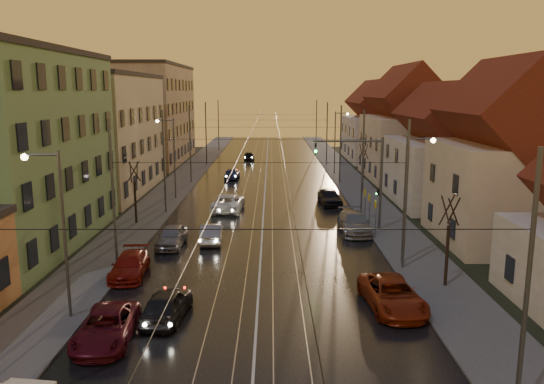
{
  "coord_description": "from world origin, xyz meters",
  "views": [
    {
      "loc": [
        0.69,
        -21.47,
        10.62
      ],
      "look_at": [
        0.74,
        20.45,
        2.56
      ],
      "focal_mm": 35.0,
      "sensor_mm": 36.0,
      "label": 1
    }
  ],
  "objects_px": {
    "street_lamp_2": "(171,150)",
    "driving_car_4": "(249,156)",
    "traffic_light_mast": "(368,172)",
    "driving_car_2": "(228,203)",
    "street_lamp_0": "(57,218)",
    "parked_right_2": "(330,197)",
    "street_lamp_3": "(337,136)",
    "parked_left_1": "(106,327)",
    "parked_right_1": "(354,223)",
    "parked_left_2": "(130,265)",
    "driving_car_3": "(232,174)",
    "driving_car_0": "(167,304)",
    "driving_car_1": "(211,233)",
    "street_lamp_1": "(410,187)",
    "parked_left_3": "(172,236)",
    "parked_right_0": "(392,295)"
  },
  "relations": [
    {
      "from": "parked_left_2",
      "to": "traffic_light_mast",
      "type": "bearing_deg",
      "value": 29.73
    },
    {
      "from": "traffic_light_mast",
      "to": "driving_car_0",
      "type": "distance_m",
      "value": 20.52
    },
    {
      "from": "driving_car_0",
      "to": "parked_left_1",
      "type": "bearing_deg",
      "value": 52.35
    },
    {
      "from": "street_lamp_2",
      "to": "driving_car_3",
      "type": "bearing_deg",
      "value": 67.84
    },
    {
      "from": "traffic_light_mast",
      "to": "driving_car_4",
      "type": "distance_m",
      "value": 43.43
    },
    {
      "from": "driving_car_3",
      "to": "parked_right_1",
      "type": "height_order",
      "value": "parked_right_1"
    },
    {
      "from": "driving_car_0",
      "to": "parked_left_1",
      "type": "relative_size",
      "value": 0.9
    },
    {
      "from": "traffic_light_mast",
      "to": "parked_right_0",
      "type": "bearing_deg",
      "value": -95.19
    },
    {
      "from": "driving_car_2",
      "to": "driving_car_4",
      "type": "relative_size",
      "value": 1.4
    },
    {
      "from": "street_lamp_2",
      "to": "driving_car_4",
      "type": "bearing_deg",
      "value": 78.0
    },
    {
      "from": "street_lamp_2",
      "to": "traffic_light_mast",
      "type": "relative_size",
      "value": 1.11
    },
    {
      "from": "street_lamp_3",
      "to": "driving_car_0",
      "type": "xyz_separation_m",
      "value": [
        -13.33,
        -44.02,
        -4.15
      ]
    },
    {
      "from": "parked_left_2",
      "to": "parked_left_3",
      "type": "xyz_separation_m",
      "value": [
        1.32,
        6.02,
        0.06
      ]
    },
    {
      "from": "street_lamp_0",
      "to": "driving_car_1",
      "type": "height_order",
      "value": "street_lamp_0"
    },
    {
      "from": "driving_car_2",
      "to": "parked_left_3",
      "type": "height_order",
      "value": "driving_car_2"
    },
    {
      "from": "street_lamp_0",
      "to": "parked_right_2",
      "type": "bearing_deg",
      "value": 58.94
    },
    {
      "from": "driving_car_0",
      "to": "driving_car_4",
      "type": "height_order",
      "value": "driving_car_0"
    },
    {
      "from": "parked_right_1",
      "to": "street_lamp_3",
      "type": "bearing_deg",
      "value": 85.46
    },
    {
      "from": "parked_left_2",
      "to": "parked_right_2",
      "type": "height_order",
      "value": "parked_right_2"
    },
    {
      "from": "driving_car_0",
      "to": "driving_car_1",
      "type": "distance_m",
      "value": 12.9
    },
    {
      "from": "street_lamp_0",
      "to": "parked_left_1",
      "type": "xyz_separation_m",
      "value": [
        2.73,
        -2.31,
        -4.22
      ]
    },
    {
      "from": "street_lamp_0",
      "to": "street_lamp_1",
      "type": "distance_m",
      "value": 19.89
    },
    {
      "from": "street_lamp_3",
      "to": "driving_car_3",
      "type": "bearing_deg",
      "value": -164.3
    },
    {
      "from": "driving_car_3",
      "to": "parked_right_2",
      "type": "relative_size",
      "value": 0.96
    },
    {
      "from": "traffic_light_mast",
      "to": "driving_car_2",
      "type": "relative_size",
      "value": 1.31
    },
    {
      "from": "driving_car_2",
      "to": "street_lamp_1",
      "type": "bearing_deg",
      "value": 132.66
    },
    {
      "from": "street_lamp_3",
      "to": "parked_right_1",
      "type": "relative_size",
      "value": 1.52
    },
    {
      "from": "parked_right_2",
      "to": "parked_left_3",
      "type": "bearing_deg",
      "value": -138.53
    },
    {
      "from": "driving_car_2",
      "to": "street_lamp_2",
      "type": "bearing_deg",
      "value": -38.32
    },
    {
      "from": "street_lamp_3",
      "to": "driving_car_1",
      "type": "height_order",
      "value": "street_lamp_3"
    },
    {
      "from": "street_lamp_0",
      "to": "traffic_light_mast",
      "type": "bearing_deg",
      "value": 43.1
    },
    {
      "from": "driving_car_4",
      "to": "parked_left_2",
      "type": "relative_size",
      "value": 0.87
    },
    {
      "from": "street_lamp_3",
      "to": "driving_car_1",
      "type": "distance_m",
      "value": 33.88
    },
    {
      "from": "street_lamp_0",
      "to": "parked_right_1",
      "type": "relative_size",
      "value": 1.52
    },
    {
      "from": "street_lamp_0",
      "to": "street_lamp_2",
      "type": "bearing_deg",
      "value": 90.0
    },
    {
      "from": "street_lamp_1",
      "to": "parked_left_1",
      "type": "distance_m",
      "value": 19.07
    },
    {
      "from": "traffic_light_mast",
      "to": "parked_right_2",
      "type": "xyz_separation_m",
      "value": [
        -1.79,
        9.41,
        -3.84
      ]
    },
    {
      "from": "traffic_light_mast",
      "to": "parked_left_1",
      "type": "xyz_separation_m",
      "value": [
        -14.37,
        -18.31,
        -3.93
      ]
    },
    {
      "from": "street_lamp_2",
      "to": "street_lamp_3",
      "type": "distance_m",
      "value": 24.24
    },
    {
      "from": "driving_car_0",
      "to": "parked_left_1",
      "type": "xyz_separation_m",
      "value": [
        -2.14,
        -2.29,
        -0.07
      ]
    },
    {
      "from": "street_lamp_2",
      "to": "street_lamp_0",
      "type": "bearing_deg",
      "value": -90.0
    },
    {
      "from": "street_lamp_3",
      "to": "parked_right_2",
      "type": "distance_m",
      "value": 19.26
    },
    {
      "from": "driving_car_3",
      "to": "driving_car_2",
      "type": "bearing_deg",
      "value": 93.55
    },
    {
      "from": "parked_left_1",
      "to": "parked_right_1",
      "type": "bearing_deg",
      "value": 50.37
    },
    {
      "from": "driving_car_0",
      "to": "driving_car_3",
      "type": "height_order",
      "value": "driving_car_0"
    },
    {
      "from": "parked_left_1",
      "to": "parked_left_3",
      "type": "relative_size",
      "value": 1.14
    },
    {
      "from": "parked_right_1",
      "to": "traffic_light_mast",
      "type": "bearing_deg",
      "value": 28.93
    },
    {
      "from": "driving_car_4",
      "to": "parked_left_1",
      "type": "bearing_deg",
      "value": 83.56
    },
    {
      "from": "street_lamp_1",
      "to": "street_lamp_2",
      "type": "relative_size",
      "value": 1.0
    },
    {
      "from": "street_lamp_3",
      "to": "parked_left_2",
      "type": "relative_size",
      "value": 1.76
    }
  ]
}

